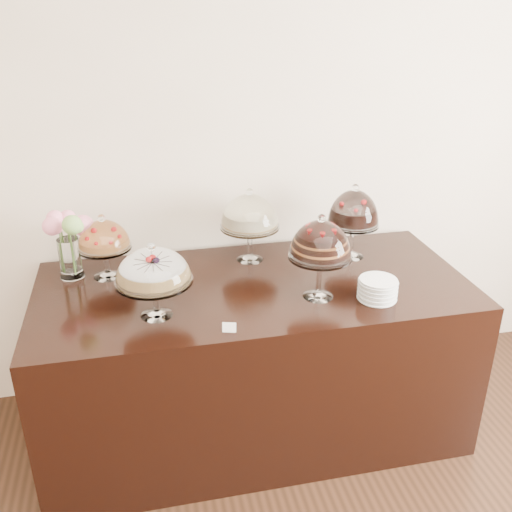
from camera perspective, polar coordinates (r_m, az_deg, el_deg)
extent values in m
cube|color=beige|center=(3.26, 1.76, 11.45)|extent=(5.00, 0.04, 3.00)
cube|color=black|center=(3.15, -0.20, -10.10)|extent=(2.20, 1.00, 0.90)
cone|color=white|center=(2.68, -9.89, -5.60)|extent=(0.15, 0.15, 0.02)
cylinder|color=white|center=(2.64, -10.03, -3.98)|extent=(0.03, 0.03, 0.15)
cylinder|color=white|center=(2.60, -10.16, -2.45)|extent=(0.35, 0.35, 0.01)
cylinder|color=#AE874D|center=(2.58, -10.21, -1.77)|extent=(0.28, 0.28, 0.06)
sphere|color=red|center=(2.59, -8.70, -0.64)|extent=(0.02, 0.02, 0.02)
sphere|color=red|center=(2.61, -11.55, -0.63)|extent=(0.02, 0.02, 0.02)
sphere|color=red|center=(2.50, -10.57, -1.76)|extent=(0.02, 0.02, 0.02)
sphere|color=white|center=(2.53, -10.43, 0.92)|extent=(0.04, 0.04, 0.04)
cone|color=white|center=(2.81, 6.20, -3.79)|extent=(0.15, 0.15, 0.02)
cylinder|color=white|center=(2.76, 6.30, -1.88)|extent=(0.03, 0.03, 0.18)
cylinder|color=white|center=(2.72, 6.40, -0.03)|extent=(0.30, 0.30, 0.01)
cylinder|color=black|center=(2.70, 6.46, 1.13)|extent=(0.22, 0.22, 0.11)
sphere|color=red|center=(2.71, 7.57, 2.62)|extent=(0.02, 0.02, 0.02)
sphere|color=red|center=(2.73, 6.40, 2.87)|extent=(0.02, 0.02, 0.02)
sphere|color=red|center=(2.69, 5.34, 2.64)|extent=(0.02, 0.02, 0.02)
sphere|color=red|center=(2.64, 5.44, 2.14)|extent=(0.02, 0.02, 0.02)
sphere|color=red|center=(2.62, 6.65, 1.88)|extent=(0.02, 0.02, 0.02)
sphere|color=red|center=(2.65, 7.72, 2.13)|extent=(0.02, 0.02, 0.02)
sphere|color=white|center=(2.65, 6.59, 3.77)|extent=(0.04, 0.04, 0.04)
cone|color=white|center=(3.18, -0.62, -0.11)|extent=(0.15, 0.15, 0.02)
cylinder|color=white|center=(3.14, -0.63, 1.46)|extent=(0.03, 0.03, 0.16)
cylinder|color=white|center=(3.11, -0.63, 2.96)|extent=(0.32, 0.32, 0.01)
cylinder|color=beige|center=(3.09, -0.64, 3.64)|extent=(0.26, 0.26, 0.07)
sphere|color=white|center=(3.04, -0.65, 6.43)|extent=(0.04, 0.04, 0.04)
cone|color=white|center=(3.26, 9.43, 0.21)|extent=(0.15, 0.15, 0.02)
cylinder|color=white|center=(3.23, 9.54, 1.74)|extent=(0.03, 0.03, 0.16)
cylinder|color=white|center=(3.19, 9.65, 3.20)|extent=(0.29, 0.29, 0.01)
cylinder|color=black|center=(3.18, 9.71, 3.97)|extent=(0.23, 0.23, 0.08)
sphere|color=red|center=(3.20, 10.65, 4.97)|extent=(0.02, 0.02, 0.02)
sphere|color=red|center=(3.18, 8.73, 5.01)|extent=(0.02, 0.02, 0.02)
sphere|color=red|center=(3.10, 9.94, 4.41)|extent=(0.02, 0.02, 0.02)
sphere|color=white|center=(3.12, 9.92, 6.74)|extent=(0.04, 0.04, 0.04)
cone|color=white|center=(3.09, -14.58, -1.74)|extent=(0.15, 0.15, 0.02)
cylinder|color=white|center=(3.06, -14.73, -0.42)|extent=(0.03, 0.03, 0.13)
cylinder|color=white|center=(3.03, -14.88, 0.82)|extent=(0.27, 0.27, 0.01)
cylinder|color=#CC7E3B|center=(3.02, -14.93, 1.23)|extent=(0.22, 0.22, 0.04)
sphere|color=red|center=(3.02, -13.89, 1.94)|extent=(0.02, 0.02, 0.02)
sphere|color=red|center=(3.06, -14.71, 2.15)|extent=(0.02, 0.02, 0.02)
sphere|color=red|center=(3.05, -15.79, 1.93)|extent=(0.02, 0.02, 0.02)
sphere|color=red|center=(3.00, -16.08, 1.49)|extent=(0.02, 0.02, 0.02)
sphere|color=red|center=(2.96, -15.27, 1.26)|extent=(0.02, 0.02, 0.02)
sphere|color=red|center=(2.97, -14.16, 1.49)|extent=(0.02, 0.02, 0.02)
sphere|color=white|center=(2.97, -15.21, 3.67)|extent=(0.04, 0.04, 0.04)
cylinder|color=white|center=(3.10, -18.10, -0.18)|extent=(0.11, 0.11, 0.21)
cylinder|color=#476B2D|center=(3.08, -17.43, 0.80)|extent=(0.01, 0.01, 0.24)
sphere|color=pink|center=(3.04, -16.90, 2.93)|extent=(0.11, 0.11, 0.11)
cylinder|color=#476B2D|center=(3.10, -18.13, 1.17)|extent=(0.01, 0.01, 0.27)
sphere|color=pink|center=(3.07, -18.31, 3.67)|extent=(0.08, 0.08, 0.08)
cylinder|color=#476B2D|center=(3.09, -18.70, 1.11)|extent=(0.01, 0.01, 0.27)
sphere|color=pink|center=(3.06, -19.46, 3.54)|extent=(0.09, 0.09, 0.09)
cylinder|color=#476B2D|center=(3.06, -18.82, 0.73)|extent=(0.01, 0.01, 0.27)
sphere|color=pink|center=(2.99, -19.74, 2.82)|extent=(0.09, 0.09, 0.09)
cylinder|color=#476B2D|center=(3.01, -17.93, 0.76)|extent=(0.01, 0.01, 0.30)
sphere|color=#76A44F|center=(2.89, -17.91, 2.97)|extent=(0.10, 0.10, 0.10)
cylinder|color=silver|center=(2.84, 11.97, -4.15)|extent=(0.19, 0.19, 0.01)
cylinder|color=silver|center=(2.83, 11.99, -3.95)|extent=(0.18, 0.18, 0.01)
cylinder|color=silver|center=(2.83, 12.01, -3.76)|extent=(0.19, 0.19, 0.01)
cylinder|color=silver|center=(2.82, 12.03, -3.56)|extent=(0.18, 0.18, 0.01)
cylinder|color=silver|center=(2.82, 12.05, -3.36)|extent=(0.19, 0.19, 0.01)
cylinder|color=silver|center=(2.81, 12.07, -3.16)|extent=(0.18, 0.18, 0.01)
cylinder|color=silver|center=(2.81, 12.09, -2.97)|extent=(0.19, 0.19, 0.01)
cylinder|color=silver|center=(2.80, 12.11, -2.77)|extent=(0.18, 0.18, 0.01)
cylinder|color=silver|center=(2.80, 12.13, -2.57)|extent=(0.19, 0.19, 0.01)
cylinder|color=silver|center=(2.79, 12.15, -2.36)|extent=(0.18, 0.18, 0.01)
cube|color=white|center=(2.51, -2.70, -7.15)|extent=(0.06, 0.03, 0.04)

